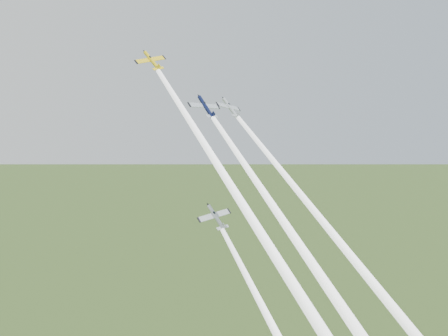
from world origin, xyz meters
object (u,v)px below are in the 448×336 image
(plane_yellow, at_px, (152,61))
(plane_silver_right, at_px, (230,108))
(plane_navy, at_px, (206,107))
(plane_silver_low, at_px, (216,217))

(plane_yellow, bearing_deg, plane_silver_right, -0.82)
(plane_yellow, xyz_separation_m, plane_navy, (10.03, -4.38, -9.33))
(plane_navy, height_order, plane_silver_low, plane_navy)
(plane_yellow, distance_m, plane_silver_right, 22.53)
(plane_yellow, relative_size, plane_silver_low, 0.92)
(plane_silver_right, distance_m, plane_silver_low, 27.68)
(plane_navy, xyz_separation_m, plane_silver_right, (10.23, 6.90, -0.20))
(plane_silver_right, bearing_deg, plane_navy, -162.76)
(plane_silver_low, bearing_deg, plane_silver_right, 45.54)
(plane_silver_right, height_order, plane_silver_low, plane_silver_right)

